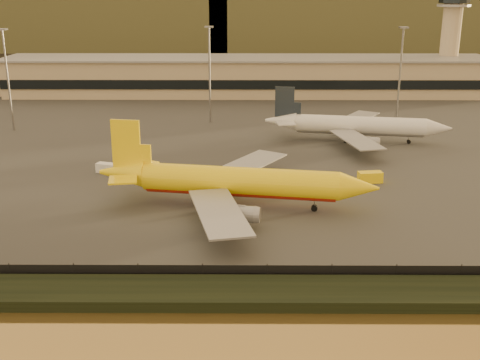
# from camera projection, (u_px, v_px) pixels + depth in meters

# --- Properties ---
(ground) EXTENTS (900.00, 900.00, 0.00)m
(ground) POSITION_uv_depth(u_px,v_px,m) (250.00, 241.00, 87.31)
(ground) COLOR black
(ground) RESTS_ON ground
(embankment) EXTENTS (320.00, 7.00, 1.40)m
(embankment) POSITION_uv_depth(u_px,v_px,m) (251.00, 293.00, 70.90)
(embankment) COLOR black
(embankment) RESTS_ON ground
(tarmac) EXTENTS (320.00, 220.00, 0.20)m
(tarmac) POSITION_uv_depth(u_px,v_px,m) (247.00, 112.00, 177.74)
(tarmac) COLOR #2D2D2D
(tarmac) RESTS_ON ground
(perimeter_fence) EXTENTS (300.00, 0.05, 2.20)m
(perimeter_fence) POSITION_uv_depth(u_px,v_px,m) (251.00, 273.00, 74.53)
(perimeter_fence) COLOR black
(perimeter_fence) RESTS_ON tarmac
(terminal_building) EXTENTS (202.00, 25.00, 12.60)m
(terminal_building) POSITION_uv_depth(u_px,v_px,m) (204.00, 76.00, 205.04)
(terminal_building) COLOR tan
(terminal_building) RESTS_ON tarmac
(control_tower) EXTENTS (11.20, 11.20, 35.50)m
(control_tower) POSITION_uv_depth(u_px,v_px,m) (451.00, 29.00, 205.05)
(control_tower) COLOR tan
(control_tower) RESTS_ON tarmac
(apron_light_masts) EXTENTS (152.20, 12.20, 25.40)m
(apron_light_masts) POSITION_uv_depth(u_px,v_px,m) (306.00, 67.00, 153.85)
(apron_light_masts) COLOR slate
(apron_light_masts) RESTS_ON tarmac
(dhl_cargo_jet) EXTENTS (47.01, 45.51, 14.06)m
(dhl_cargo_jet) POSITION_uv_depth(u_px,v_px,m) (235.00, 182.00, 99.37)
(dhl_cargo_jet) COLOR yellow
(dhl_cargo_jet) RESTS_ON tarmac
(white_narrowbody_jet) EXTENTS (43.49, 41.94, 12.53)m
(white_narrowbody_jet) POSITION_uv_depth(u_px,v_px,m) (356.00, 126.00, 142.03)
(white_narrowbody_jet) COLOR silver
(white_narrowbody_jet) RESTS_ON tarmac
(gse_vehicle_yellow) EXTENTS (4.69, 2.59, 2.01)m
(gse_vehicle_yellow) POSITION_uv_depth(u_px,v_px,m) (370.00, 177.00, 112.71)
(gse_vehicle_yellow) COLOR yellow
(gse_vehicle_yellow) RESTS_ON tarmac
(gse_vehicle_white) EXTENTS (4.46, 3.05, 1.84)m
(gse_vehicle_white) POSITION_uv_depth(u_px,v_px,m) (107.00, 168.00, 118.79)
(gse_vehicle_white) COLOR silver
(gse_vehicle_white) RESTS_ON tarmac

